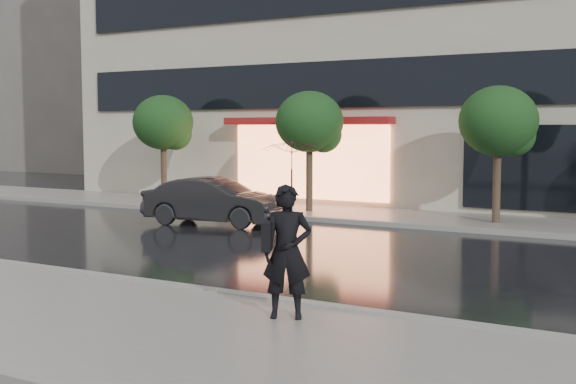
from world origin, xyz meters
The scene contains 11 objects.
ground centered at (0.00, 0.00, 0.00)m, with size 120.00×120.00×0.00m, color black.
sidewalk_near centered at (0.00, -3.25, 0.06)m, with size 60.00×4.50×0.12m, color slate.
sidewalk_far centered at (0.00, 10.25, 0.06)m, with size 60.00×3.50×0.12m, color slate.
curb_near centered at (0.00, -1.00, 0.07)m, with size 60.00×0.25×0.14m, color gray.
curb_far centered at (0.00, 8.50, 0.07)m, with size 60.00×0.25×0.14m, color gray.
bg_building_left centered at (-28.00, 26.00, 6.00)m, with size 14.00×10.00×12.00m, color #59544F.
tree_far_west centered at (-8.94, 10.03, 2.92)m, with size 2.20×2.20×3.99m.
tree_mid_west centered at (-2.94, 10.03, 2.92)m, with size 2.20×2.20×3.99m.
tree_mid_east centered at (3.06, 10.03, 2.92)m, with size 2.20×2.20×3.99m.
parked_car centered at (-4.24, 6.42, 0.68)m, with size 1.44×4.13×1.36m, color black.
pedestrian_with_umbrella centered at (2.95, -1.90, 1.68)m, with size 1.20×1.21×2.52m.
Camera 1 is at (7.86, -10.62, 2.80)m, focal length 45.00 mm.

